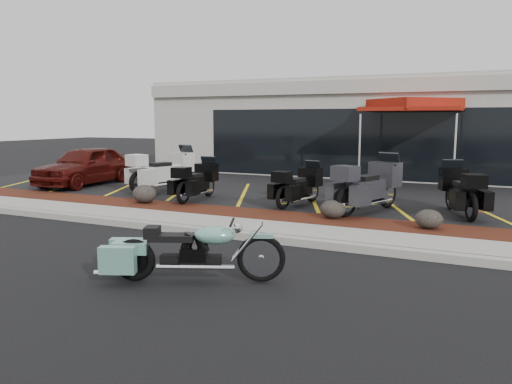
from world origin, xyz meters
The scene contains 18 objects.
ground centered at (0.00, 0.00, 0.00)m, with size 90.00×90.00×0.00m, color black.
curb centered at (0.00, 0.90, 0.07)m, with size 24.00×0.25×0.15m, color gray.
sidewalk centered at (0.00, 1.60, 0.07)m, with size 24.00×1.20×0.15m, color gray.
mulch_bed centered at (0.00, 2.80, 0.08)m, with size 24.00×1.20×0.16m, color #34170B.
upper_lot centered at (0.00, 8.20, 0.07)m, with size 26.00×9.60×0.15m, color black.
dealership_building centered at (0.00, 14.47, 2.01)m, with size 18.00×8.16×4.00m.
boulder_left centered at (-3.89, 2.93, 0.40)m, with size 0.69×0.57×0.49m, color black.
boulder_mid centered at (1.35, 2.97, 0.37)m, with size 0.59×0.49×0.42m, color black.
boulder_right centered at (3.46, 2.74, 0.36)m, with size 0.56×0.47×0.40m, color black.
hero_cruiser centered at (1.51, -1.43, 0.47)m, with size 2.69×0.68×0.95m, color #67A190, non-canonical shape.
touring_white centered at (-4.42, 5.84, 0.87)m, with size 2.48×0.95×1.44m, color silver, non-canonical shape.
touring_black_front centered at (-2.90, 4.68, 0.75)m, with size 2.05×0.78×1.19m, color black, non-canonical shape.
touring_black_mid centered at (0.19, 5.00, 0.73)m, with size 1.98×0.76×1.15m, color black, non-canonical shape.
touring_grey centered at (2.22, 4.93, 0.86)m, with size 2.45×0.94×1.43m, color #303036, non-canonical shape.
touring_black_rear centered at (3.72, 5.38, 0.78)m, with size 2.18×0.83×1.27m, color black, non-canonical shape.
parked_car centered at (-8.11, 5.24, 0.83)m, with size 1.60×3.97×1.35m, color #420C09.
traffic_cone centered at (-0.91, 7.98, 0.35)m, with size 0.31×0.31×0.40m, color #FD6608.
popup_canopy centered at (2.11, 10.11, 2.84)m, with size 3.60×3.60×2.96m.
Camera 1 is at (4.42, -7.95, 2.40)m, focal length 35.00 mm.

